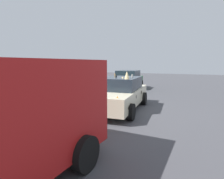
% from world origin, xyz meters
% --- Properties ---
extents(ground_plane, '(60.00, 60.00, 0.00)m').
position_xyz_m(ground_plane, '(0.00, 0.00, 0.00)').
color(ground_plane, '#47474C').
extents(art_car_decorated, '(4.66, 2.43, 1.77)m').
position_xyz_m(art_car_decorated, '(0.05, 0.01, 0.74)').
color(art_car_decorated, beige).
rests_on(art_car_decorated, ground).
extents(parked_van_row_back_far, '(5.26, 2.37, 2.09)m').
position_xyz_m(parked_van_row_back_far, '(-2.71, 3.47, 1.18)').
color(parked_van_row_back_far, '#9EA3A8').
rests_on(parked_van_row_back_far, ground).
extents(parked_sedan_behind_right, '(4.57, 2.23, 1.50)m').
position_xyz_m(parked_sedan_behind_right, '(6.28, 1.91, 0.75)').
color(parked_sedan_behind_right, '#1E602D').
rests_on(parked_sedan_behind_right, ground).
extents(parked_sedan_far_right, '(4.66, 2.80, 1.38)m').
position_xyz_m(parked_sedan_far_right, '(3.76, 9.99, 0.71)').
color(parked_sedan_far_right, silver).
rests_on(parked_sedan_far_right, ground).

